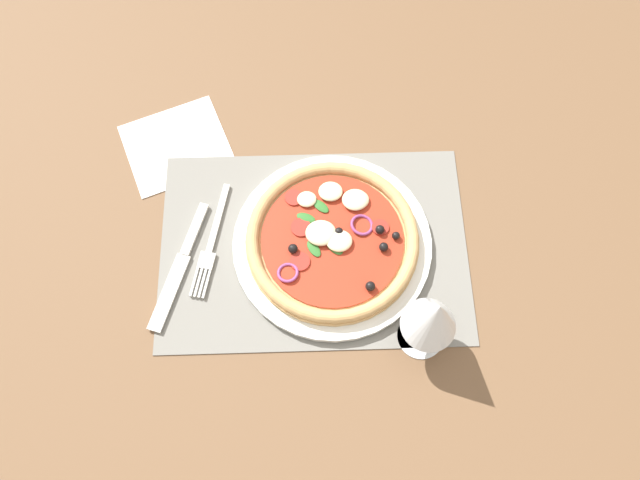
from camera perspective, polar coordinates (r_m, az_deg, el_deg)
name	(u,v)px	position (r cm, az deg, el deg)	size (l,w,h in cm)	color
ground_plane	(315,250)	(88.25, -0.52, -0.92)	(190.00, 140.00, 2.40)	brown
placemat	(315,246)	(86.95, -0.53, -0.59)	(44.53, 30.66, 0.40)	slate
plate	(333,244)	(86.26, 1.24, -0.40)	(28.72, 28.72, 1.10)	silver
pizza	(333,239)	(84.79, 1.28, 0.11)	(24.80, 24.80, 2.67)	tan
fork	(211,246)	(87.95, -10.32, -0.52)	(5.24, 17.92, 0.44)	silver
knife	(180,267)	(87.65, -13.18, -2.48)	(7.76, 19.53, 0.62)	silver
wine_glass	(434,317)	(74.71, 10.82, -7.27)	(7.20, 7.20, 14.90)	silver
napkin	(177,145)	(97.14, -13.47, 8.79)	(15.32, 13.79, 0.36)	white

